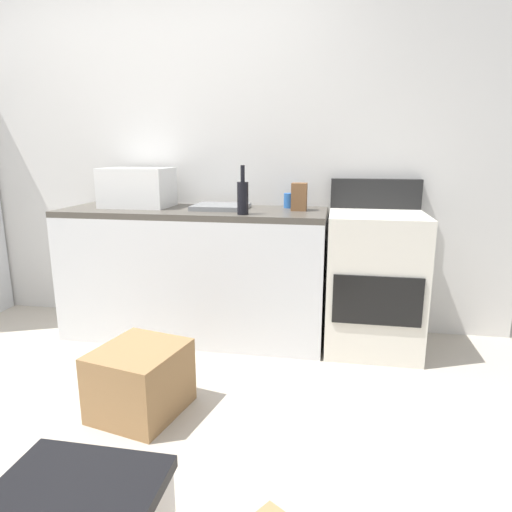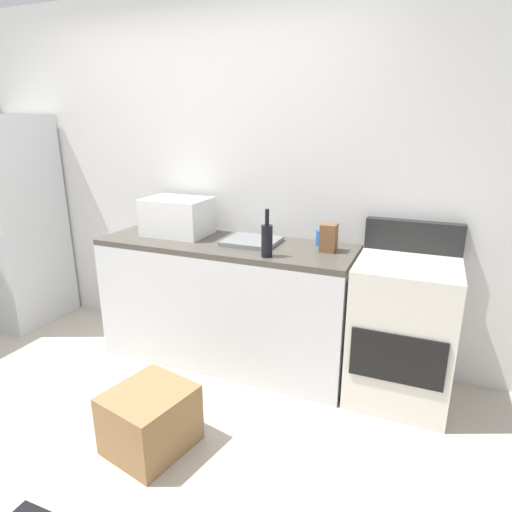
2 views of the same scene
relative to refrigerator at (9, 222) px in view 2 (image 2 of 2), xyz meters
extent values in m
plane|color=#B2A899|center=(1.75, -1.15, -0.88)|extent=(6.00, 6.00, 0.00)
cube|color=silver|center=(1.75, 0.40, 0.42)|extent=(5.00, 0.10, 2.60)
cube|color=silver|center=(2.05, 0.05, -0.45)|extent=(1.80, 0.60, 0.86)
cube|color=#4C473F|center=(2.05, 0.05, 0.00)|extent=(1.80, 0.60, 0.04)
cube|color=silver|center=(0.00, 0.00, 0.00)|extent=(0.68, 0.66, 1.76)
cube|color=silver|center=(3.27, 0.05, -0.43)|extent=(0.60, 0.60, 0.90)
cube|color=black|center=(3.27, -0.25, -0.46)|extent=(0.52, 0.02, 0.30)
cube|color=black|center=(3.27, 0.31, 0.12)|extent=(0.60, 0.08, 0.20)
cube|color=white|center=(1.63, 0.11, 0.15)|extent=(0.46, 0.34, 0.27)
cube|color=slate|center=(2.24, 0.09, 0.03)|extent=(0.36, 0.32, 0.03)
cylinder|color=black|center=(2.44, -0.16, 0.12)|extent=(0.07, 0.07, 0.20)
cylinder|color=black|center=(2.44, -0.16, 0.27)|extent=(0.03, 0.03, 0.10)
cylinder|color=#2659A5|center=(2.69, 0.24, 0.07)|extent=(0.08, 0.08, 0.10)
cube|color=brown|center=(2.77, 0.10, 0.11)|extent=(0.10, 0.10, 0.18)
cube|color=olive|center=(2.08, -0.96, -0.71)|extent=(0.47, 0.50, 0.34)
camera|label=1|loc=(3.01, -2.84, 0.40)|focal=31.20mm
camera|label=2|loc=(3.35, -2.54, 0.82)|focal=30.21mm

